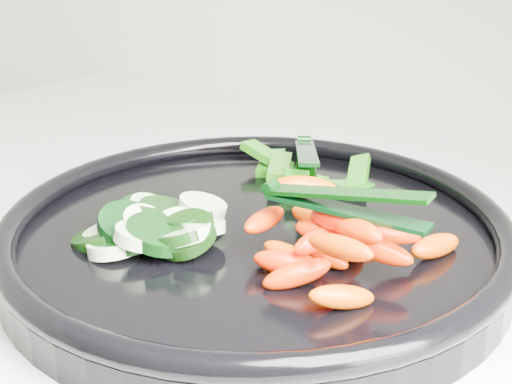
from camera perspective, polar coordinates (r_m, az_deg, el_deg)
The scene contains 6 objects.
veggie_tray at distance 0.53m, azimuth -0.00°, elevation -3.48°, with size 0.46×0.46×0.04m.
cucumber_pile at distance 0.52m, azimuth -8.02°, elevation -2.58°, with size 0.13×0.12×0.04m.
carrot_pile at distance 0.47m, azimuth 6.40°, elevation -3.86°, with size 0.13×0.15×0.05m.
pepper_pile at distance 0.61m, azimuth 3.42°, elevation 1.58°, with size 0.13×0.09×0.03m.
tong_carrot at distance 0.45m, azimuth 6.77°, elevation -0.71°, with size 0.11×0.03×0.02m.
tong_pepper at distance 0.60m, azimuth 4.03°, elevation 2.75°, with size 0.08×0.10×0.02m.
Camera 1 is at (-0.15, 1.24, 1.18)m, focal length 50.00 mm.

